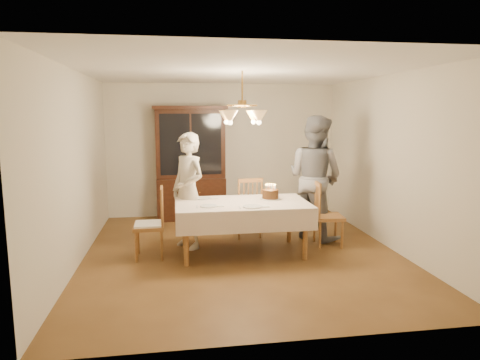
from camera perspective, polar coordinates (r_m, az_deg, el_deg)
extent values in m
plane|color=#583819|center=(6.35, 0.28, -9.69)|extent=(5.00, 5.00, 0.00)
plane|color=white|center=(6.05, 0.30, 14.37)|extent=(5.00, 5.00, 0.00)
plane|color=beige|center=(8.53, -2.36, 3.99)|extent=(4.50, 0.00, 4.50)
plane|color=beige|center=(3.64, 6.49, -2.52)|extent=(4.50, 0.00, 4.50)
plane|color=beige|center=(6.13, -20.98, 1.54)|extent=(0.00, 5.00, 5.00)
plane|color=beige|center=(6.79, 19.41, 2.27)|extent=(0.00, 5.00, 5.00)
cube|color=brown|center=(6.15, 0.28, -3.23)|extent=(1.80, 1.00, 0.04)
cube|color=white|center=(6.15, 0.28, -3.01)|extent=(1.90, 1.10, 0.01)
cylinder|color=brown|center=(5.77, -7.20, -7.96)|extent=(0.07, 0.07, 0.71)
cylinder|color=brown|center=(6.03, 8.70, -7.25)|extent=(0.07, 0.07, 0.71)
cylinder|color=brown|center=(6.58, -7.41, -5.87)|extent=(0.07, 0.07, 0.71)
cylinder|color=brown|center=(6.81, 6.58, -5.35)|extent=(0.07, 0.07, 0.71)
cube|color=black|center=(8.34, -6.49, -2.41)|extent=(1.30, 0.50, 0.80)
cube|color=black|center=(8.25, -6.63, 4.83)|extent=(1.30, 0.40, 1.30)
cube|color=black|center=(8.05, -6.57, 4.73)|extent=(1.14, 0.01, 1.14)
cube|color=black|center=(8.18, -6.70, 9.56)|extent=(1.38, 0.54, 0.06)
cube|color=brown|center=(7.06, 0.93, -4.00)|extent=(0.49, 0.47, 0.05)
cube|color=brown|center=(6.78, 1.41, -0.05)|extent=(0.40, 0.09, 0.06)
cylinder|color=brown|center=(7.32, 1.89, -5.42)|extent=(0.04, 0.04, 0.43)
cylinder|color=brown|center=(7.22, -0.84, -5.62)|extent=(0.04, 0.04, 0.43)
cylinder|color=brown|center=(7.01, 2.75, -6.07)|extent=(0.04, 0.04, 0.43)
cylinder|color=brown|center=(6.91, -0.10, -6.29)|extent=(0.04, 0.04, 0.43)
cube|color=brown|center=(6.17, -12.07, -6.07)|extent=(0.43, 0.45, 0.05)
cube|color=brown|center=(6.05, -10.43, -1.27)|extent=(0.04, 0.40, 0.06)
cylinder|color=brown|center=(6.41, -13.46, -7.72)|extent=(0.04, 0.04, 0.43)
cylinder|color=brown|center=(6.07, -13.69, -8.68)|extent=(0.04, 0.04, 0.43)
cylinder|color=brown|center=(6.40, -10.40, -7.66)|extent=(0.04, 0.04, 0.43)
cylinder|color=brown|center=(6.05, -10.44, -8.62)|extent=(0.04, 0.04, 0.43)
cube|color=beige|center=(6.16, -12.08, -5.76)|extent=(0.39, 0.41, 0.03)
cube|color=brown|center=(6.72, 11.71, -4.84)|extent=(0.46, 0.48, 0.05)
cube|color=brown|center=(6.57, 10.25, -0.48)|extent=(0.07, 0.40, 0.06)
cylinder|color=brown|center=(6.66, 13.48, -7.12)|extent=(0.04, 0.04, 0.43)
cylinder|color=brown|center=(6.99, 12.62, -6.32)|extent=(0.04, 0.04, 0.43)
cylinder|color=brown|center=(6.57, 10.62, -7.24)|extent=(0.04, 0.04, 0.43)
cylinder|color=brown|center=(6.90, 9.89, -6.43)|extent=(0.04, 0.04, 0.43)
imported|color=beige|center=(6.45, -6.92, -1.45)|extent=(0.71, 0.76, 1.74)
imported|color=slate|center=(7.02, 9.94, 0.33)|extent=(1.19, 1.23, 1.99)
cylinder|color=white|center=(6.37, 4.07, -2.51)|extent=(0.30, 0.30, 0.01)
cylinder|color=#321B0B|center=(6.36, 4.07, -1.87)|extent=(0.24, 0.24, 0.13)
cylinder|color=#598CD8|center=(6.36, 4.72, -0.95)|extent=(0.01, 0.01, 0.07)
sphere|color=#FFB23F|center=(6.35, 4.72, -0.60)|extent=(0.01, 0.01, 0.01)
cylinder|color=pink|center=(6.38, 4.61, -0.91)|extent=(0.01, 0.01, 0.07)
sphere|color=#FFB23F|center=(6.38, 4.62, -0.56)|extent=(0.01, 0.01, 0.01)
cylinder|color=#EACC66|center=(6.40, 4.43, -0.88)|extent=(0.01, 0.01, 0.07)
sphere|color=#FFB23F|center=(6.40, 4.43, -0.53)|extent=(0.01, 0.01, 0.01)
cylinder|color=#598CD8|center=(6.41, 4.19, -0.86)|extent=(0.01, 0.01, 0.07)
sphere|color=#FFB23F|center=(6.41, 4.20, -0.51)|extent=(0.01, 0.01, 0.01)
cylinder|color=pink|center=(6.41, 3.94, -0.86)|extent=(0.01, 0.01, 0.07)
sphere|color=#FFB23F|center=(6.40, 3.94, -0.51)|extent=(0.01, 0.01, 0.01)
cylinder|color=#EACC66|center=(6.40, 3.71, -0.88)|extent=(0.01, 0.01, 0.07)
sphere|color=#FFB23F|center=(6.39, 3.71, -0.52)|extent=(0.01, 0.01, 0.01)
cylinder|color=#598CD8|center=(6.38, 3.53, -0.91)|extent=(0.01, 0.01, 0.07)
sphere|color=#FFB23F|center=(6.37, 3.53, -0.55)|extent=(0.01, 0.01, 0.01)
cylinder|color=pink|center=(6.35, 3.44, -0.95)|extent=(0.01, 0.01, 0.07)
sphere|color=#FFB23F|center=(6.35, 3.44, -0.59)|extent=(0.01, 0.01, 0.01)
cylinder|color=#EACC66|center=(6.33, 3.44, -0.99)|extent=(0.01, 0.01, 0.07)
sphere|color=#FFB23F|center=(6.32, 3.45, -0.63)|extent=(0.01, 0.01, 0.01)
cylinder|color=#598CD8|center=(6.30, 3.54, -1.03)|extent=(0.01, 0.01, 0.07)
sphere|color=#FFB23F|center=(6.29, 3.55, -0.67)|extent=(0.01, 0.01, 0.01)
cylinder|color=pink|center=(6.28, 3.73, -1.06)|extent=(0.01, 0.01, 0.07)
sphere|color=#FFB23F|center=(6.27, 3.73, -0.70)|extent=(0.01, 0.01, 0.01)
cylinder|color=#EACC66|center=(6.27, 3.97, -1.08)|extent=(0.01, 0.01, 0.07)
sphere|color=#FFB23F|center=(6.26, 3.97, -0.72)|extent=(0.01, 0.01, 0.01)
cylinder|color=#598CD8|center=(6.27, 4.23, -1.08)|extent=(0.01, 0.01, 0.07)
sphere|color=#FFB23F|center=(6.26, 4.23, -0.72)|extent=(0.01, 0.01, 0.01)
cylinder|color=pink|center=(6.28, 4.46, -1.07)|extent=(0.01, 0.01, 0.07)
sphere|color=#FFB23F|center=(6.28, 4.47, -0.71)|extent=(0.01, 0.01, 0.01)
cylinder|color=#EACC66|center=(6.30, 4.64, -1.04)|extent=(0.01, 0.01, 0.07)
sphere|color=#FFB23F|center=(6.30, 4.64, -0.68)|extent=(0.01, 0.01, 0.01)
cylinder|color=#598CD8|center=(6.33, 4.73, -1.00)|extent=(0.01, 0.01, 0.07)
sphere|color=#FFB23F|center=(6.32, 4.73, -0.64)|extent=(0.01, 0.01, 0.01)
cylinder|color=white|center=(5.87, -4.21, -3.48)|extent=(0.23, 0.23, 0.02)
cube|color=silver|center=(5.86, -5.77, -3.56)|extent=(0.01, 0.16, 0.01)
cube|color=beige|center=(5.88, -2.65, -3.46)|extent=(0.10, 0.10, 0.01)
cylinder|color=white|center=(5.82, 1.67, -3.56)|extent=(0.26, 0.26, 0.02)
cube|color=silver|center=(5.80, -0.05, -3.66)|extent=(0.02, 0.16, 0.01)
cube|color=beige|center=(5.86, 3.38, -3.52)|extent=(0.10, 0.10, 0.01)
cylinder|color=white|center=(6.40, -4.91, -2.47)|extent=(0.23, 0.23, 0.02)
cube|color=silver|center=(6.39, -6.36, -2.54)|extent=(0.01, 0.16, 0.01)
cube|color=beige|center=(6.41, -3.46, -2.44)|extent=(0.10, 0.10, 0.01)
cylinder|color=#BF8C3F|center=(6.03, 0.30, 12.48)|extent=(0.02, 0.02, 0.40)
cylinder|color=#BF8C3F|center=(6.02, 0.29, 10.11)|extent=(0.12, 0.12, 0.10)
cone|color=#D8994C|center=(6.25, 1.82, 8.41)|extent=(0.22, 0.22, 0.18)
sphere|color=#FFD899|center=(6.25, 1.81, 7.76)|extent=(0.07, 0.07, 0.07)
cone|color=#D8994C|center=(6.19, -1.83, 8.40)|extent=(0.22, 0.22, 0.18)
sphere|color=#FFD899|center=(6.19, -1.83, 7.75)|extent=(0.07, 0.07, 0.07)
cone|color=#D8994C|center=(5.80, -1.35, 8.38)|extent=(0.22, 0.22, 0.18)
sphere|color=#FFD899|center=(5.80, -1.35, 7.69)|extent=(0.07, 0.07, 0.07)
cone|color=#D8994C|center=(5.86, 2.53, 8.38)|extent=(0.22, 0.22, 0.18)
sphere|color=#FFD899|center=(5.86, 2.53, 7.69)|extent=(0.07, 0.07, 0.07)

